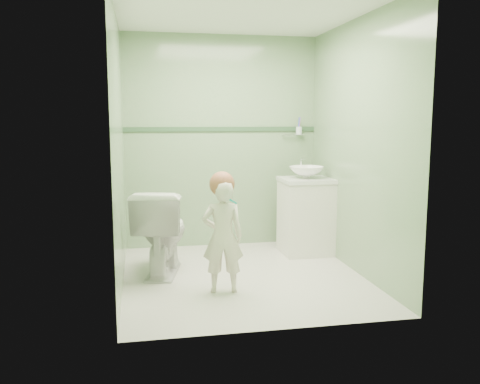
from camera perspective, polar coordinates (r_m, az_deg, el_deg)
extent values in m
plane|color=silver|center=(4.86, 0.34, -9.39)|extent=(2.50, 2.50, 0.00)
cube|color=#79A474|center=(5.87, -2.07, 5.58)|extent=(2.20, 0.04, 2.40)
cube|color=#79A474|center=(3.43, 4.51, 3.65)|extent=(2.20, 0.04, 2.40)
cube|color=#79A474|center=(4.55, -13.39, 4.59)|extent=(0.04, 2.50, 2.40)
cube|color=#79A474|center=(4.98, 12.92, 4.90)|extent=(0.04, 2.50, 2.40)
plane|color=white|center=(4.72, 0.37, 19.57)|extent=(2.50, 2.50, 0.00)
cube|color=#325536|center=(5.85, -2.06, 7.04)|extent=(2.20, 0.02, 0.05)
cube|color=white|center=(5.63, 7.34, -2.80)|extent=(0.52, 0.50, 0.80)
cube|color=white|center=(5.57, 7.42, 1.34)|extent=(0.54, 0.52, 0.04)
imported|color=white|center=(5.56, 7.44, 2.20)|extent=(0.37, 0.37, 0.13)
cylinder|color=silver|center=(5.74, 6.82, 2.97)|extent=(0.03, 0.03, 0.18)
cylinder|color=silver|center=(5.69, 6.98, 3.72)|extent=(0.02, 0.12, 0.02)
cylinder|color=silver|center=(6.01, 5.99, 6.37)|extent=(0.26, 0.02, 0.02)
cylinder|color=silver|center=(6.00, 6.60, 6.83)|extent=(0.07, 0.07, 0.09)
cylinder|color=blue|center=(5.99, 6.57, 7.50)|extent=(0.01, 0.01, 0.17)
cylinder|color=red|center=(6.01, 6.68, 7.50)|extent=(0.01, 0.01, 0.17)
cylinder|color=purple|center=(5.99, 6.67, 7.50)|extent=(0.01, 0.01, 0.17)
imported|color=white|center=(4.91, -8.76, -4.36)|extent=(0.62, 0.88, 0.82)
imported|color=#EEE7CE|center=(4.32, -1.94, -5.02)|extent=(0.37, 0.27, 0.96)
sphere|color=#A15C3F|center=(4.27, -2.03, 0.89)|extent=(0.21, 0.21, 0.21)
cylinder|color=#018C88|center=(4.14, -0.76, -1.09)|extent=(0.09, 0.13, 0.06)
cube|color=white|center=(4.18, -1.63, -0.45)|extent=(0.03, 0.03, 0.02)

